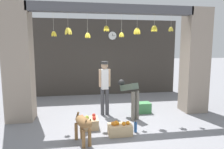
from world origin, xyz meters
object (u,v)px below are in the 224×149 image
dog (83,124)px  water_bottle (135,127)px  fruit_crate_apples (89,123)px  produce_box_green (142,108)px  wall_clock (112,36)px  fruit_crate_oranges (120,129)px  worker_stooping (130,94)px  shopkeeper (105,84)px

dog → water_bottle: size_ratio=2.90×
dog → fruit_crate_apples: size_ratio=1.71×
produce_box_green → wall_clock: wall_clock is taller
fruit_crate_oranges → water_bottle: size_ratio=2.03×
produce_box_green → water_bottle: (-0.58, -1.37, -0.03)m
fruit_crate_apples → produce_box_green: size_ratio=0.86×
fruit_crate_oranges → fruit_crate_apples: size_ratio=1.19×
wall_clock → worker_stooping: bearing=-89.4°
fruit_crate_apples → worker_stooping: bearing=26.2°
fruit_crate_oranges → water_bottle: 0.41m
water_bottle → wall_clock: 4.62m
shopkeeper → fruit_crate_apples: bearing=58.9°
worker_stooping → shopkeeper: bearing=128.4°
shopkeeper → wall_clock: (0.66, 2.62, 1.55)m
worker_stooping → dog: bearing=-159.2°
dog → fruit_crate_oranges: bearing=87.6°
fruit_crate_apples → water_bottle: 1.16m
worker_stooping → produce_box_green: bearing=13.8°
shopkeeper → water_bottle: (0.57, -1.35, -0.81)m
dog → produce_box_green: bearing=112.4°
shopkeeper → produce_box_green: (1.15, 0.02, -0.78)m
dog → fruit_crate_apples: 0.85m
produce_box_green → water_bottle: bearing=-113.0°
dog → water_bottle: 1.32m
dog → shopkeeper: 1.92m
shopkeeper → water_bottle: 1.67m
water_bottle → wall_clock: size_ratio=0.76×
shopkeeper → fruit_crate_oranges: (0.17, -1.43, -0.80)m
wall_clock → fruit_crate_oranges: bearing=-96.8°
produce_box_green → water_bottle: size_ratio=1.98×
dog → worker_stooping: size_ratio=0.74×
fruit_crate_apples → wall_clock: bearing=71.8°
dog → produce_box_green: 2.53m
worker_stooping → wall_clock: size_ratio=2.97×
water_bottle → shopkeeper: bearing=112.8°
shopkeeper → wall_clock: bearing=-106.5°
dog → fruit_crate_oranges: (0.84, 0.29, -0.28)m
worker_stooping → produce_box_green: (0.46, 0.37, -0.54)m
shopkeeper → produce_box_green: bearing=178.5°
fruit_crate_oranges → water_bottle: bearing=12.0°
worker_stooping → water_bottle: bearing=-121.4°
dog → worker_stooping: 1.95m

